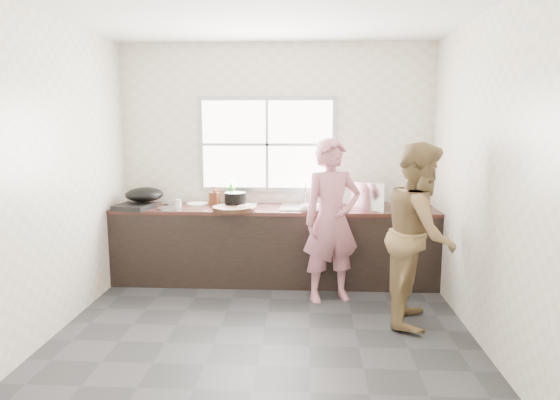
# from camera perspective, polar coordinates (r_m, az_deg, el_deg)

# --- Properties ---
(floor) EXTENTS (3.60, 3.20, 0.01)m
(floor) POSITION_cam_1_polar(r_m,az_deg,el_deg) (4.61, -1.73, -14.37)
(floor) COLOR #2C2C2F
(floor) RESTS_ON ground
(ceiling) EXTENTS (3.60, 3.20, 0.01)m
(ceiling) POSITION_cam_1_polar(r_m,az_deg,el_deg) (4.31, -1.92, 20.78)
(ceiling) COLOR silver
(ceiling) RESTS_ON wall_back
(wall_back) EXTENTS (3.60, 0.01, 2.70)m
(wall_back) POSITION_cam_1_polar(r_m,az_deg,el_deg) (5.85, -0.47, 4.42)
(wall_back) COLOR beige
(wall_back) RESTS_ON ground
(wall_left) EXTENTS (0.01, 3.20, 2.70)m
(wall_left) POSITION_cam_1_polar(r_m,az_deg,el_deg) (4.76, -24.03, 2.51)
(wall_left) COLOR beige
(wall_left) RESTS_ON ground
(wall_right) EXTENTS (0.01, 3.20, 2.70)m
(wall_right) POSITION_cam_1_polar(r_m,az_deg,el_deg) (4.48, 21.88, 2.26)
(wall_right) COLOR beige
(wall_right) RESTS_ON ground
(wall_front) EXTENTS (3.60, 0.01, 2.70)m
(wall_front) POSITION_cam_1_polar(r_m,az_deg,el_deg) (2.68, -4.77, -1.39)
(wall_front) COLOR beige
(wall_front) RESTS_ON ground
(cabinet) EXTENTS (3.60, 0.62, 0.82)m
(cabinet) POSITION_cam_1_polar(r_m,az_deg,el_deg) (5.70, -0.66, -5.32)
(cabinet) COLOR black
(cabinet) RESTS_ON floor
(countertop) EXTENTS (3.60, 0.64, 0.04)m
(countertop) POSITION_cam_1_polar(r_m,az_deg,el_deg) (5.60, -0.67, -1.06)
(countertop) COLOR #331914
(countertop) RESTS_ON cabinet
(sink) EXTENTS (0.55, 0.45, 0.02)m
(sink) POSITION_cam_1_polar(r_m,az_deg,el_deg) (5.59, 2.92, -0.84)
(sink) COLOR silver
(sink) RESTS_ON countertop
(faucet) EXTENTS (0.02, 0.02, 0.30)m
(faucet) POSITION_cam_1_polar(r_m,az_deg,el_deg) (5.76, 2.94, 0.93)
(faucet) COLOR silver
(faucet) RESTS_ON countertop
(window_frame) EXTENTS (1.60, 0.05, 1.10)m
(window_frame) POSITION_cam_1_polar(r_m,az_deg,el_deg) (5.83, -1.47, 6.37)
(window_frame) COLOR #9EA0A5
(window_frame) RESTS_ON wall_back
(window_glazing) EXTENTS (1.50, 0.01, 1.00)m
(window_glazing) POSITION_cam_1_polar(r_m,az_deg,el_deg) (5.80, -1.49, 6.35)
(window_glazing) COLOR white
(window_glazing) RESTS_ON window_frame
(woman) EXTENTS (0.66, 0.54, 1.55)m
(woman) POSITION_cam_1_polar(r_m,az_deg,el_deg) (5.07, 5.92, -2.98)
(woman) COLOR #BA6F80
(woman) RESTS_ON floor
(person_side) EXTENTS (0.80, 0.93, 1.65)m
(person_side) POSITION_cam_1_polar(r_m,az_deg,el_deg) (4.66, 15.71, -3.73)
(person_side) COLOR olive
(person_side) RESTS_ON floor
(cutting_board) EXTENTS (0.46, 0.46, 0.04)m
(cutting_board) POSITION_cam_1_polar(r_m,az_deg,el_deg) (5.44, -5.37, -0.96)
(cutting_board) COLOR #311E13
(cutting_board) RESTS_ON countertop
(cleaver) EXTENTS (0.20, 0.11, 0.01)m
(cleaver) POSITION_cam_1_polar(r_m,az_deg,el_deg) (5.60, -3.68, -0.44)
(cleaver) COLOR silver
(cleaver) RESTS_ON cutting_board
(bowl_mince) EXTENTS (0.22, 0.22, 0.05)m
(bowl_mince) POSITION_cam_1_polar(r_m,az_deg,el_deg) (5.42, -3.83, -0.96)
(bowl_mince) COLOR white
(bowl_mince) RESTS_ON countertop
(bowl_crabs) EXTENTS (0.23, 0.23, 0.06)m
(bowl_crabs) POSITION_cam_1_polar(r_m,az_deg,el_deg) (5.38, 3.67, -0.99)
(bowl_crabs) COLOR white
(bowl_crabs) RESTS_ON countertop
(bowl_held) EXTENTS (0.24, 0.24, 0.06)m
(bowl_held) POSITION_cam_1_polar(r_m,az_deg,el_deg) (5.38, 2.98, -0.99)
(bowl_held) COLOR white
(bowl_held) RESTS_ON countertop
(black_pot) EXTENTS (0.27, 0.27, 0.17)m
(black_pot) POSITION_cam_1_polar(r_m,az_deg,el_deg) (5.60, -5.14, -0.00)
(black_pot) COLOR black
(black_pot) RESTS_ON countertop
(plate_food) EXTENTS (0.25, 0.25, 0.02)m
(plate_food) POSITION_cam_1_polar(r_m,az_deg,el_deg) (5.86, -9.44, -0.43)
(plate_food) COLOR silver
(plate_food) RESTS_ON countertop
(bottle_green) EXTENTS (0.12, 0.12, 0.27)m
(bottle_green) POSITION_cam_1_polar(r_m,az_deg,el_deg) (5.86, -5.62, 0.91)
(bottle_green) COLOR green
(bottle_green) RESTS_ON countertop
(bottle_brown_tall) EXTENTS (0.11, 0.11, 0.20)m
(bottle_brown_tall) POSITION_cam_1_polar(r_m,az_deg,el_deg) (5.80, -7.50, 0.44)
(bottle_brown_tall) COLOR #502714
(bottle_brown_tall) RESTS_ON countertop
(bottle_brown_short) EXTENTS (0.18, 0.18, 0.18)m
(bottle_brown_short) POSITION_cam_1_polar(r_m,az_deg,el_deg) (5.87, -5.55, 0.45)
(bottle_brown_short) COLOR #4F2213
(bottle_brown_short) RESTS_ON countertop
(glass_jar) EXTENTS (0.07, 0.07, 0.10)m
(glass_jar) POSITION_cam_1_polar(r_m,az_deg,el_deg) (5.65, -11.57, -0.45)
(glass_jar) COLOR #B8BEBF
(glass_jar) RESTS_ON countertop
(burner) EXTENTS (0.42, 0.42, 0.05)m
(burner) POSITION_cam_1_polar(r_m,az_deg,el_deg) (5.72, -16.35, -0.74)
(burner) COLOR black
(burner) RESTS_ON countertop
(wok) EXTENTS (0.43, 0.43, 0.16)m
(wok) POSITION_cam_1_polar(r_m,az_deg,el_deg) (5.83, -15.24, 0.60)
(wok) COLOR black
(wok) RESTS_ON burner
(dish_rack) EXTENTS (0.50, 0.44, 0.31)m
(dish_rack) POSITION_cam_1_polar(r_m,az_deg,el_deg) (5.54, 10.14, 0.51)
(dish_rack) COLOR white
(dish_rack) RESTS_ON countertop
(pot_lid_left) EXTENTS (0.30, 0.30, 0.01)m
(pot_lid_left) POSITION_cam_1_polar(r_m,az_deg,el_deg) (5.64, -12.55, -0.95)
(pot_lid_left) COLOR #A3A6AA
(pot_lid_left) RESTS_ON countertop
(pot_lid_right) EXTENTS (0.32, 0.32, 0.01)m
(pot_lid_right) POSITION_cam_1_polar(r_m,az_deg,el_deg) (6.03, -12.23, -0.29)
(pot_lid_right) COLOR #B9BBC1
(pot_lid_right) RESTS_ON countertop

